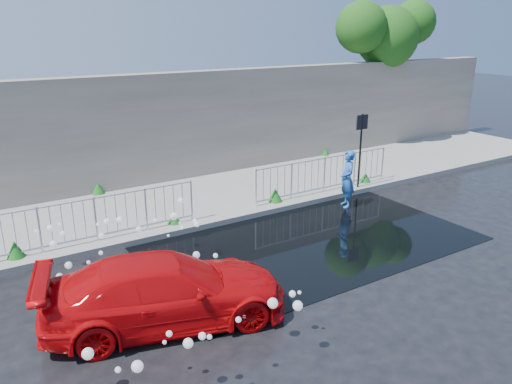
% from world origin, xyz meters
% --- Properties ---
extents(ground, '(90.00, 90.00, 0.00)m').
position_xyz_m(ground, '(0.00, 0.00, 0.00)').
color(ground, black).
rests_on(ground, ground).
extents(pavement, '(30.00, 4.00, 0.15)m').
position_xyz_m(pavement, '(0.00, 5.00, 0.07)').
color(pavement, gray).
rests_on(pavement, ground).
extents(curb, '(30.00, 0.25, 0.16)m').
position_xyz_m(curb, '(0.00, 3.00, 0.08)').
color(curb, gray).
rests_on(curb, ground).
extents(retaining_wall, '(30.00, 0.60, 3.50)m').
position_xyz_m(retaining_wall, '(0.00, 7.20, 1.90)').
color(retaining_wall, '#6D655C').
rests_on(retaining_wall, pavement).
extents(puddle, '(8.00, 5.00, 0.01)m').
position_xyz_m(puddle, '(0.50, 1.00, 0.01)').
color(puddle, black).
rests_on(puddle, ground).
extents(sign_post, '(0.45, 0.06, 2.50)m').
position_xyz_m(sign_post, '(4.20, 3.10, 1.72)').
color(sign_post, black).
rests_on(sign_post, ground).
extents(tree, '(4.96, 2.56, 6.14)m').
position_xyz_m(tree, '(9.41, 7.42, 4.78)').
color(tree, '#332114').
rests_on(tree, ground).
extents(railing_left, '(5.05, 0.05, 1.10)m').
position_xyz_m(railing_left, '(-4.00, 3.35, 0.74)').
color(railing_left, silver).
rests_on(railing_left, pavement).
extents(railing_right, '(5.05, 0.05, 1.10)m').
position_xyz_m(railing_right, '(3.00, 3.35, 0.74)').
color(railing_right, silver).
rests_on(railing_right, pavement).
extents(weeds, '(12.17, 3.93, 0.40)m').
position_xyz_m(weeds, '(-0.28, 4.45, 0.32)').
color(weeds, '#134914').
rests_on(weeds, pavement).
extents(water_spray, '(3.50, 5.53, 1.07)m').
position_xyz_m(water_spray, '(-3.70, 0.31, 0.74)').
color(water_spray, white).
rests_on(water_spray, ground).
extents(red_car, '(4.59, 2.79, 1.24)m').
position_xyz_m(red_car, '(-3.84, -0.58, 0.62)').
color(red_car, '#C1070A').
rests_on(red_car, ground).
extents(person, '(0.62, 0.73, 1.69)m').
position_xyz_m(person, '(2.95, 2.27, 0.84)').
color(person, '#235DB2').
rests_on(person, ground).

